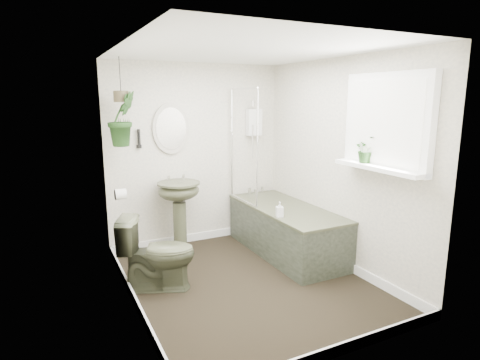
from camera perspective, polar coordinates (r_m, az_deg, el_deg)
name	(u,v)px	position (r m, az deg, el deg)	size (l,w,h in m)	color
floor	(246,282)	(4.30, 0.92, -14.35)	(2.30, 2.80, 0.02)	black
ceiling	(247,49)	(3.89, 1.03, 18.08)	(2.30, 2.80, 0.02)	white
wall_back	(197,155)	(5.21, -6.20, 3.58)	(2.30, 0.02, 2.30)	#F1E5C9
wall_front	(343,207)	(2.79, 14.46, -3.77)	(2.30, 0.02, 2.30)	#F1E5C9
wall_left	(126,184)	(3.56, -15.85, -0.53)	(0.02, 2.80, 2.30)	#F1E5C9
wall_right	(340,164)	(4.58, 13.99, 2.19)	(0.02, 2.80, 2.30)	#F1E5C9
skirting	(246,277)	(4.27, 0.92, -13.63)	(2.30, 2.80, 0.10)	white
bathtub	(286,230)	(4.96, 6.54, -7.06)	(0.72, 1.72, 0.58)	#40442F
bath_screen	(244,146)	(5.00, 0.54, 4.81)	(0.04, 0.72, 1.40)	silver
shower_box	(254,122)	(5.43, 1.99, 8.21)	(0.20, 0.10, 0.35)	white
oval_mirror	(171,129)	(5.03, -9.77, 7.20)	(0.46, 0.03, 0.62)	#BBB4A3
wall_sconce	(139,138)	(4.92, -14.18, 5.76)	(0.04, 0.04, 0.22)	black
toilet_roll_holder	(120,194)	(4.30, -16.64, -1.95)	(0.11, 0.11, 0.11)	white
window_recess	(387,122)	(3.97, 20.15, 7.71)	(0.08, 1.00, 0.90)	white
window_sill	(378,168)	(3.96, 19.03, 1.66)	(0.18, 1.00, 0.04)	white
window_blinds	(383,122)	(3.94, 19.69, 7.71)	(0.01, 0.86, 0.76)	white
toilet	(158,253)	(4.10, -11.65, -10.12)	(0.41, 0.72, 0.74)	#40442F
pedestal_sink	(180,217)	(5.00, -8.57, -5.18)	(0.52, 0.44, 0.88)	#40442F
sill_plant	(366,149)	(4.09, 17.55, 4.19)	(0.24, 0.20, 0.26)	black
hanging_plant	(122,119)	(4.57, -16.38, 8.36)	(0.33, 0.26, 0.59)	black
soap_bottle	(280,209)	(4.45, 5.66, -4.17)	(0.08, 0.08, 0.17)	black
hanging_pot	(121,96)	(4.57, -16.55, 11.32)	(0.16, 0.16, 0.12)	#49412B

